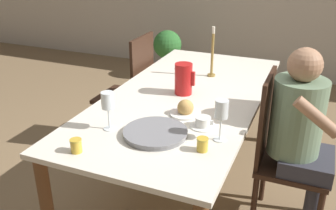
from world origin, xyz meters
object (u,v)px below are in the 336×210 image
Objects in this scene: chair_opposite at (131,90)px; red_pitcher at (183,79)px; wine_glass_water at (108,102)px; candlestick_tall at (212,57)px; jam_jar_red at (76,145)px; chair_person_side at (281,152)px; teacup_near_person at (203,123)px; bread_plate at (185,109)px; wine_glass_juice at (221,111)px; jam_jar_amber at (202,144)px; person_seated at (301,130)px; serving_tray at (155,133)px; potted_plant at (167,50)px.

red_pitcher is at bearing -124.60° from chair_opposite.
candlestick_tall is (0.27, 1.06, -0.01)m from wine_glass_water.
red_pitcher is 3.01× the size of jam_jar_red.
candlestick_tall reaches higher than chair_opposite.
teacup_near_person is at bearing -53.45° from chair_person_side.
candlestick_tall is (-0.05, 0.72, 0.12)m from bread_plate.
wine_glass_juice is (0.59, 0.11, 0.00)m from wine_glass_water.
chair_opposite reaches higher than jam_jar_amber.
jam_jar_red is (-1.00, -0.77, 0.09)m from person_seated.
chair_opposite is 0.81m from candlestick_tall.
jam_jar_red is (-0.34, -0.61, 0.01)m from bread_plate.
serving_tray is at bearing 46.61° from jam_jar_red.
jam_jar_amber is at bearing -39.66° from person_seated.
serving_tray is at bearing -136.22° from teacup_near_person.
chair_person_side is 0.71m from jam_jar_amber.
chair_person_side is at bearing 36.55° from teacup_near_person.
red_pitcher reaches higher than teacup_near_person.
bread_plate is 2.72× the size of jam_jar_amber.
red_pitcher is at bearing 96.53° from serving_tray.
teacup_near_person is at bearing -63.45° from potted_plant.
person_seated is 0.69m from jam_jar_amber.
teacup_near_person reaches higher than potted_plant.
wine_glass_juice is at bearing -39.48° from bread_plate.
serving_tray is 1.04m from candlestick_tall.
wine_glass_water reaches higher than bread_plate.
red_pitcher is (-0.69, 0.11, 0.34)m from chair_person_side.
chair_person_side reaches higher than wine_glass_water.
bread_plate is at bearing -76.30° from person_seated.
person_seated is 0.68m from bread_plate.
red_pitcher is at bearing -64.80° from potted_plant.
chair_opposite reaches higher than teacup_near_person.
person_seated is 6.29× the size of bread_plate.
person_seated reaches higher than chair_person_side.
wine_glass_water reaches higher than jam_jar_amber.
teacup_near_person is 2.13× the size of jam_jar_red.
chair_person_side is 0.65m from bread_plate.
serving_tray is at bearing -145.95° from chair_opposite.
person_seated is 3.02m from potted_plant.
serving_tray is at bearing -68.49° from potted_plant.
red_pitcher is at bearing 73.23° from wine_glass_water.
bread_plate is (-0.56, -0.19, 0.27)m from chair_person_side.
red_pitcher is at bearing 127.16° from wine_glass_juice.
serving_tray is 4.94× the size of jam_jar_red.
jam_jar_red is (-0.49, -0.50, 0.01)m from teacup_near_person.
chair_opposite is 4.47× the size of wine_glass_juice.
red_pitcher is at bearing -100.01° from candlestick_tall.
teacup_near_person is 0.70m from jam_jar_red.
jam_jar_red reaches higher than teacup_near_person.
candlestick_tall reaches higher than chair_person_side.
person_seated is at bearing -10.33° from red_pitcher.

